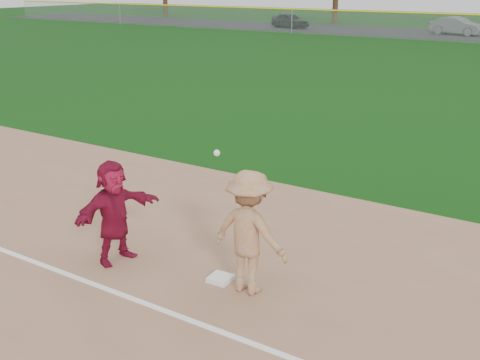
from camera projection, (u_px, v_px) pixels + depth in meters
The scene contains 7 objects.
ground at pixel (187, 285), 9.30m from camera, with size 160.00×160.00×0.00m, color #0D3A0B.
foul_line at pixel (153, 306), 8.66m from camera, with size 60.00×0.10×0.01m, color white.
first_base at pixel (220, 279), 9.39m from camera, with size 0.34×0.34×0.08m, color white.
base_runner at pixel (114, 212), 9.83m from camera, with size 1.61×0.51×1.74m, color maroon.
car_left at pixel (290, 21), 56.65m from camera, with size 1.60×3.98×1.36m, color black.
car_mid at pixel (457, 26), 49.69m from camera, with size 1.51×4.34×1.43m, color slate.
first_base_play at pixel (249, 232), 8.83m from camera, with size 1.23×0.74×2.24m.
Camera 1 is at (5.24, -6.48, 4.52)m, focal length 45.00 mm.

